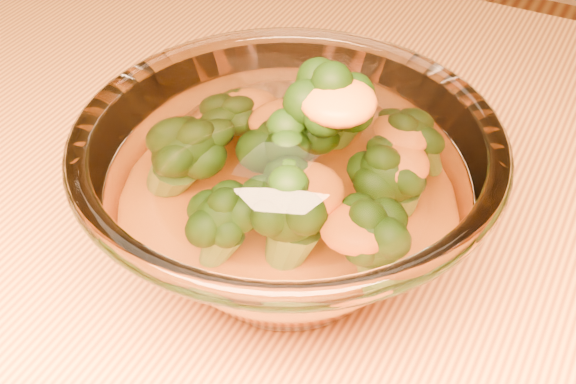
# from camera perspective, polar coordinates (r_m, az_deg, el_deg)

# --- Properties ---
(table) EXTENTS (1.20, 0.80, 0.75)m
(table) POSITION_cam_1_polar(r_m,az_deg,el_deg) (0.60, -8.68, -9.13)
(table) COLOR gold
(table) RESTS_ON ground
(glass_bowl) EXTENTS (0.24, 0.24, 0.10)m
(glass_bowl) POSITION_cam_1_polar(r_m,az_deg,el_deg) (0.45, 0.00, -0.50)
(glass_bowl) COLOR white
(glass_bowl) RESTS_ON table
(cheese_sauce) EXTENTS (0.14, 0.14, 0.04)m
(cheese_sauce) POSITION_cam_1_polar(r_m,az_deg,el_deg) (0.47, 0.00, -2.55)
(cheese_sauce) COLOR #D95D12
(cheese_sauce) RESTS_ON glass_bowl
(broccoli_heap) EXTENTS (0.16, 0.15, 0.09)m
(broccoli_heap) POSITION_cam_1_polar(r_m,az_deg,el_deg) (0.45, 0.73, 1.86)
(broccoli_heap) COLOR black
(broccoli_heap) RESTS_ON cheese_sauce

